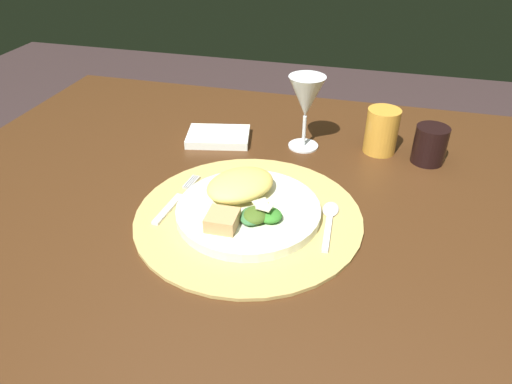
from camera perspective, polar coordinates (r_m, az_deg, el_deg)
The scene contains 12 objects.
dining_table at distance 0.93m, azimuth 4.80°, elevation -9.45°, with size 1.45×1.00×0.75m.
placemat at distance 0.79m, azimuth -0.92°, elevation -2.95°, with size 0.38×0.38×0.01m, color tan.
dinner_plate at distance 0.79m, azimuth -0.93°, elevation -2.28°, with size 0.24×0.24×0.02m, color #E7EACB.
pasta_serving at distance 0.81m, azimuth -1.92°, elevation 0.89°, with size 0.12×0.10×0.04m, color #ECC95E.
salad_greens at distance 0.75m, azimuth 0.35°, elevation -2.81°, with size 0.07×0.06×0.03m.
bread_piece at distance 0.73m, azimuth -4.12°, elevation -3.45°, with size 0.05×0.05×0.02m, color tan.
fork at distance 0.83m, azimuth -9.83°, elevation -1.07°, with size 0.03×0.16×0.00m.
spoon at distance 0.79m, azimuth 8.96°, elevation -2.96°, with size 0.03×0.14×0.01m.
napkin at distance 1.04m, azimuth -4.60°, elevation 6.72°, with size 0.13×0.09×0.02m, color white.
wine_glass at distance 0.97m, azimuth 6.12°, elevation 11.22°, with size 0.08×0.08×0.16m.
amber_tumbler at distance 1.01m, azimuth 15.03°, elevation 7.19°, with size 0.07×0.07×0.09m, color gold.
dark_tumbler at distance 1.00m, azimuth 20.41°, elevation 5.41°, with size 0.07×0.07×0.08m, color black.
Camera 1 is at (0.10, -0.67, 1.22)m, focal length 32.87 mm.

